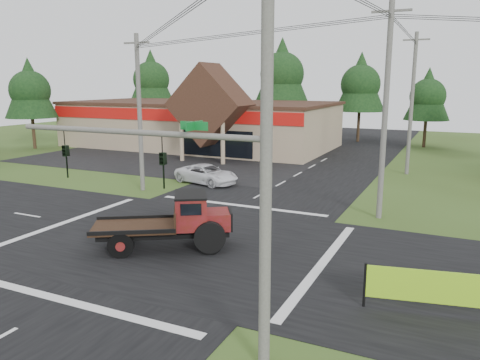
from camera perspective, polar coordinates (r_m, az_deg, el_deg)
The scene contains 19 objects.
ground at distance 22.54m, azimuth -7.60°, elevation -7.31°, with size 120.00×120.00×0.00m, color #384B1A.
road_ns at distance 22.54m, azimuth -7.60°, elevation -7.29°, with size 12.00×120.00×0.02m, color black.
road_ew at distance 22.54m, azimuth -7.60°, elevation -7.28°, with size 120.00×12.00×0.02m, color black.
parking_apron at distance 45.49m, azimuth -9.52°, elevation 2.35°, with size 28.00×14.00×0.02m, color black.
cvs_building at distance 54.93m, azimuth -4.79°, elevation 6.98°, with size 30.40×18.20×9.19m.
traffic_signal_mast at distance 12.23m, azimuth -4.18°, elevation -2.00°, with size 8.12×0.24×7.00m.
utility_pole_nr at distance 11.27m, azimuth 3.21°, elevation 3.13°, with size 2.00×0.30×11.00m.
utility_pole_nw at distance 32.53m, azimuth -12.15°, elevation 8.09°, with size 2.00×0.30×10.50m.
utility_pole_ne at distance 26.14m, azimuth 17.29°, elevation 8.09°, with size 2.00×0.30×11.50m.
utility_pole_n at distance 40.04m, azimuth 20.20°, elevation 8.78°, with size 2.00×0.30×11.20m.
tree_row_a at distance 71.29m, azimuth -10.78°, elevation 12.14°, with size 6.72×6.72×12.12m.
tree_row_b at distance 67.71m, azimuth -2.71°, elevation 11.23°, with size 5.60×5.60×10.10m.
tree_row_c at distance 62.72m, azimuth 5.15°, elevation 12.99°, with size 7.28×7.28×13.13m.
tree_row_d at distance 60.96m, azimuth 14.49°, elevation 11.45°, with size 6.16×6.16×11.11m.
tree_row_e at distance 57.97m, azimuth 21.93°, elevation 9.65°, with size 5.04×5.04×9.09m.
tree_side_w at distance 57.79m, azimuth -24.26°, elevation 10.13°, with size 5.60×5.60×10.10m.
antique_flatbed_truck at distance 21.20m, azimuth -9.29°, elevation -4.97°, with size 2.34×6.12×2.56m, color #58190C, non-canonical shape.
roadside_banner at distance 16.58m, azimuth 22.80°, elevation -12.50°, with size 4.53×0.13×1.55m, color #8FD11B, non-canonical shape.
white_pickup at distance 34.71m, azimuth -4.09°, elevation 0.72°, with size 2.31×5.01×1.39m, color white.
Camera 1 is at (11.68, -17.84, 7.33)m, focal length 35.00 mm.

